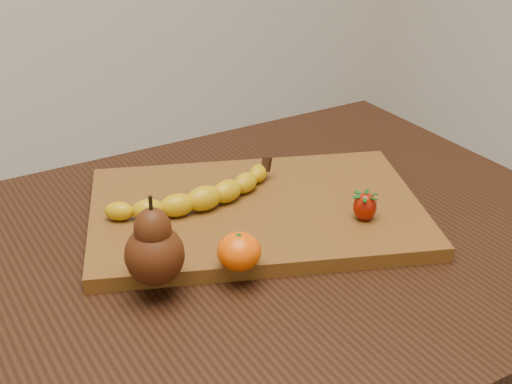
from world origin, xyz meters
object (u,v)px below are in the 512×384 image
cutting_board (256,211)px  pear (154,240)px  table (228,310)px  mandarin (239,251)px

cutting_board → pear: bearing=-131.0°
table → pear: size_ratio=9.37×
pear → mandarin: 0.10m
table → mandarin: bearing=-107.1°
pear → mandarin: (0.09, -0.03, -0.03)m
table → cutting_board: size_ratio=2.22×
table → cutting_board: (0.07, 0.05, 0.11)m
table → cutting_board: bearing=34.6°
table → cutting_board: cutting_board is taller
cutting_board → mandarin: bearing=-106.1°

